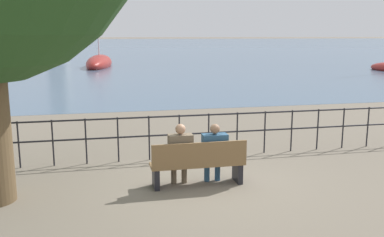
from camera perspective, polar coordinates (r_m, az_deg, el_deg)
ground_plane at (r=8.51m, az=0.73°, el=-8.78°), size 1000.00×1000.00×0.00m
harbor_water at (r=166.26m, az=-11.98°, el=9.88°), size 600.00×300.00×0.01m
park_bench at (r=8.31m, az=0.84°, el=-6.11°), size 1.84×0.45×0.90m
seated_person_left at (r=8.24m, az=-1.58°, el=-4.49°), size 0.47×0.35×1.23m
seated_person_right at (r=8.40m, az=2.99°, el=-4.31°), size 0.49×0.35×1.21m
promenade_railing at (r=10.09m, az=-1.70°, el=-1.49°), size 15.81×0.04×1.05m
sailboat_2 at (r=40.50m, az=-12.25°, el=7.23°), size 3.19×8.94×7.89m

